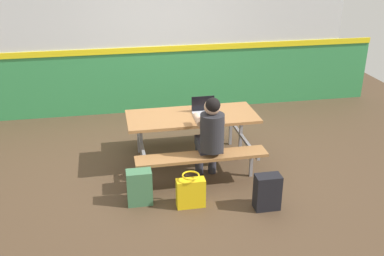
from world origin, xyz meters
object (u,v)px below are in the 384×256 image
picnic_table_main (192,126)px  laptop_silver (204,110)px  student_nearer (211,133)px  satchel_spare (267,192)px  backpack_dark (139,187)px  tote_bag_bright (191,192)px

picnic_table_main → laptop_silver: 0.28m
student_nearer → satchel_spare: size_ratio=2.74×
backpack_dark → satchel_spare: (1.47, -0.38, 0.00)m
picnic_table_main → laptop_silver: laptop_silver is taller
student_nearer → satchel_spare: student_nearer is taller
laptop_silver → tote_bag_bright: laptop_silver is taller
backpack_dark → tote_bag_bright: 0.62m
picnic_table_main → tote_bag_bright: (-0.22, -1.07, -0.38)m
laptop_silver → backpack_dark: 1.46m
laptop_silver → picnic_table_main: bearing=-167.4°
picnic_table_main → satchel_spare: bearing=-62.4°
picnic_table_main → student_nearer: (0.13, -0.56, 0.13)m
picnic_table_main → backpack_dark: 1.25m
tote_bag_bright → satchel_spare: satchel_spare is taller
tote_bag_bright → picnic_table_main: bearing=78.6°
laptop_silver → backpack_dark: (-0.98, -0.92, -0.57)m
student_nearer → satchel_spare: 1.01m
picnic_table_main → tote_bag_bright: size_ratio=4.13×
picnic_table_main → laptop_silver: (0.17, 0.04, 0.21)m
student_nearer → tote_bag_bright: student_nearer is taller
student_nearer → picnic_table_main: bearing=103.5°
student_nearer → backpack_dark: (-0.94, -0.33, -0.49)m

